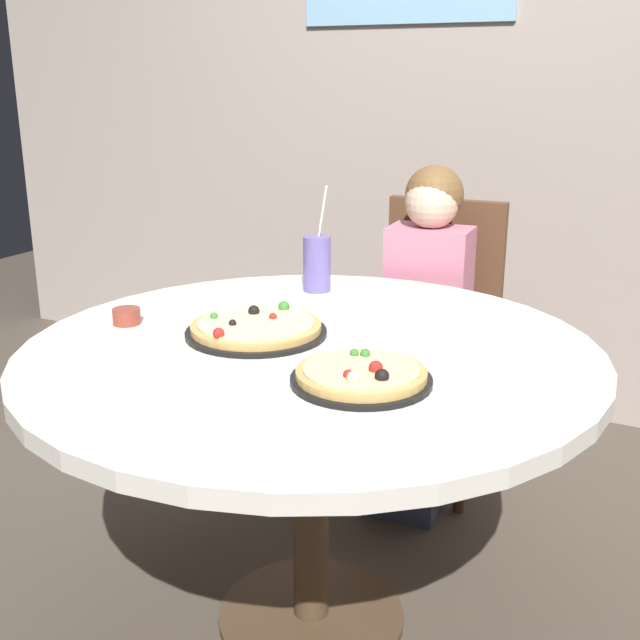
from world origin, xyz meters
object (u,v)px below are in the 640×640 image
Objects in this scene: soda_cup at (317,263)px; sauce_bowl at (127,316)px; pizza_cheese at (256,328)px; dining_table at (310,380)px; chair_wooden at (436,326)px; diner_child at (419,356)px; pizza_veggie at (361,376)px.

soda_cup is 4.38× the size of sauce_bowl.
sauce_bowl is at bearing -167.59° from pizza_cheese.
chair_wooden is (-0.01, 0.93, -0.14)m from dining_table.
pizza_veggie is (0.19, -0.90, 0.28)m from diner_child.
dining_table is at bearing 142.23° from pizza_veggie.
diner_child reaches higher than chair_wooden.
sauce_bowl is (-0.69, 0.10, 0.00)m from pizza_veggie.
diner_child is at bearing 58.34° from sauce_bowl.
soda_cup reaches higher than dining_table.
soda_cup is (-0.20, -0.49, 0.30)m from chair_wooden.
sauce_bowl is (-0.49, -0.06, 0.10)m from dining_table.
pizza_cheese is 0.43m from soda_cup.
diner_child reaches higher than soda_cup.
pizza_veggie is 0.85× the size of pizza_cheese.
pizza_cheese is 1.12× the size of soda_cup.
pizza_veggie and pizza_cheese have the same top height.
diner_child is 15.46× the size of sauce_bowl.
diner_child is 0.80m from pizza_cheese.
pizza_veggie is (0.20, -1.08, 0.24)m from chair_wooden.
sauce_bowl is at bearing -119.55° from soda_cup.
dining_table is 0.19m from pizza_cheese.
pizza_veggie is (0.20, -0.15, 0.10)m from dining_table.
dining_table is at bearing -64.67° from soda_cup.
pizza_veggie is at bearing -7.87° from sauce_bowl.
dining_table is 1.42× the size of chair_wooden.
dining_table is 4.60× the size of pizza_veggie.
chair_wooden is 1.13m from pizza_veggie.
sauce_bowl is at bearing -121.66° from diner_child.
pizza_cheese is 4.90× the size of sauce_bowl.
sauce_bowl is at bearing 172.13° from pizza_veggie.
dining_table is at bearing 6.77° from sauce_bowl.
pizza_cheese is at bearing 174.32° from dining_table.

